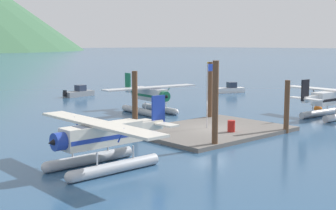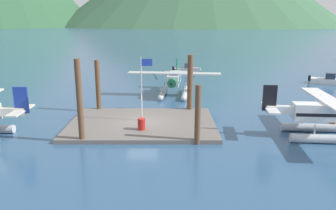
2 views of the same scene
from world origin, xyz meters
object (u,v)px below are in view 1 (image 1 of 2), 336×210
(seaplane_silver_bow_right, at_px, (149,98))
(seaplane_cream_port_aft, at_px, (102,141))
(flagpole, at_px, (209,86))
(boat_white_open_east, at_px, (231,89))
(seaplane_white_stbd_aft, at_px, (332,101))
(boat_grey_open_north, at_px, (80,93))
(fuel_drum, at_px, (231,126))
(mooring_buoy, at_px, (318,109))

(seaplane_silver_bow_right, distance_m, seaplane_cream_port_aft, 20.88)
(flagpole, xyz_separation_m, boat_white_open_east, (23.79, 17.80, -3.13))
(seaplane_white_stbd_aft, bearing_deg, seaplane_silver_bow_right, 127.92)
(seaplane_white_stbd_aft, relative_size, boat_grey_open_north, 2.15)
(seaplane_silver_bow_right, xyz_separation_m, boat_grey_open_north, (2.56, 17.68, -1.09))
(fuel_drum, bearing_deg, mooring_buoy, 6.05)
(boat_white_open_east, bearing_deg, seaplane_white_stbd_aft, -115.87)
(seaplane_white_stbd_aft, xyz_separation_m, boat_grey_open_north, (-8.29, 31.61, -1.09))
(boat_grey_open_north, bearing_deg, mooring_buoy, -70.70)
(flagpole, bearing_deg, seaplane_white_stbd_aft, -13.58)
(mooring_buoy, relative_size, boat_white_open_east, 0.18)
(mooring_buoy, relative_size, seaplane_white_stbd_aft, 0.08)
(seaplane_silver_bow_right, xyz_separation_m, seaplane_cream_port_aft, (-15.28, -14.24, 0.00))
(fuel_drum, relative_size, seaplane_cream_port_aft, 0.08)
(fuel_drum, xyz_separation_m, boat_grey_open_north, (5.28, 30.74, -0.25))
(mooring_buoy, relative_size, boat_grey_open_north, 0.17)
(fuel_drum, height_order, mooring_buoy, fuel_drum)
(seaplane_white_stbd_aft, height_order, boat_white_open_east, seaplane_white_stbd_aft)
(flagpole, distance_m, seaplane_silver_bow_right, 11.18)
(mooring_buoy, distance_m, boat_white_open_east, 20.35)
(seaplane_cream_port_aft, height_order, boat_grey_open_north, seaplane_cream_port_aft)
(fuel_drum, bearing_deg, boat_grey_open_north, 80.26)
(flagpole, relative_size, seaplane_silver_bow_right, 0.50)
(flagpole, bearing_deg, boat_grey_open_north, 79.44)
(seaplane_silver_bow_right, relative_size, seaplane_cream_port_aft, 1.01)
(mooring_buoy, relative_size, seaplane_cream_port_aft, 0.08)
(boat_grey_open_north, bearing_deg, seaplane_cream_port_aft, -119.20)
(seaplane_cream_port_aft, bearing_deg, boat_grey_open_north, 60.80)
(flagpole, relative_size, seaplane_cream_port_aft, 0.51)
(flagpole, bearing_deg, fuel_drum, -89.87)
(fuel_drum, distance_m, seaplane_cream_port_aft, 12.65)
(seaplane_white_stbd_aft, height_order, boat_grey_open_north, seaplane_white_stbd_aft)
(fuel_drum, relative_size, seaplane_white_stbd_aft, 0.08)
(seaplane_cream_port_aft, bearing_deg, boat_white_open_east, 30.47)
(flagpole, relative_size, seaplane_white_stbd_aft, 0.50)
(mooring_buoy, bearing_deg, flagpole, 177.17)
(flagpole, bearing_deg, mooring_buoy, -2.83)
(seaplane_white_stbd_aft, xyz_separation_m, seaplane_cream_port_aft, (-26.13, -0.31, 0.00))
(seaplane_white_stbd_aft, bearing_deg, boat_grey_open_north, 104.69)
(mooring_buoy, height_order, boat_white_open_east, boat_white_open_east)
(flagpole, xyz_separation_m, boat_grey_open_north, (5.28, 28.34, -3.13))
(seaplane_cream_port_aft, relative_size, boat_grey_open_north, 2.14)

